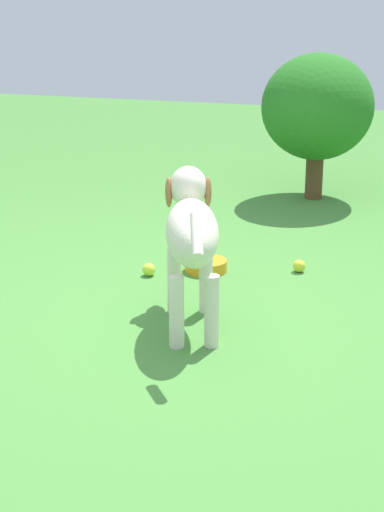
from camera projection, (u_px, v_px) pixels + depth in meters
ground at (171, 322)px, 3.51m from camera, size 14.00×14.00×0.00m
dog at (191, 231)px, 3.36m from camera, size 0.90×0.44×0.64m
tennis_ball_0 at (299, 266)px, 4.12m from camera, size 0.07×0.07×0.07m
tennis_ball_1 at (149, 270)px, 4.07m from camera, size 0.07×0.07×0.07m
water_bowl at (206, 265)px, 4.14m from camera, size 0.22×0.22×0.06m
shrub_near at (318, 107)px, 5.41m from camera, size 0.85×0.76×1.00m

